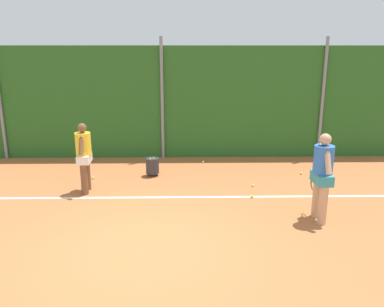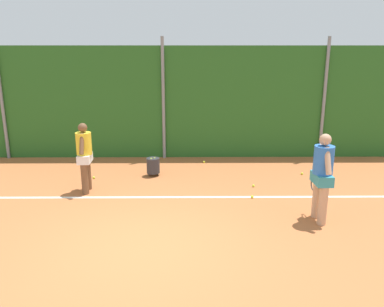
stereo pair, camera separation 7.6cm
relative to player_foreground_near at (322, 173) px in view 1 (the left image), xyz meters
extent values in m
plane|color=#B76638|center=(-3.44, 0.69, -1.01)|extent=(26.75, 26.75, 0.00)
cube|color=#286023|center=(-3.44, 4.93, 0.74)|extent=(17.39, 0.25, 3.50)
cylinder|color=gray|center=(-8.45, 4.76, 0.87)|extent=(0.10, 0.10, 3.77)
cylinder|color=gray|center=(-3.44, 4.76, 0.87)|extent=(0.10, 0.10, 3.77)
cylinder|color=gray|center=(1.58, 4.76, 0.87)|extent=(0.10, 0.10, 3.77)
cube|color=white|center=(-3.44, 1.29, -1.01)|extent=(12.71, 0.10, 0.01)
cylinder|color=tan|center=(0.00, -0.18, -0.62)|extent=(0.18, 0.18, 0.79)
cylinder|color=tan|center=(0.00, 0.17, -0.62)|extent=(0.18, 0.18, 0.79)
cube|color=teal|center=(0.00, 0.00, -0.11)|extent=(0.32, 0.54, 0.21)
cylinder|color=blue|center=(0.00, 0.00, 0.27)|extent=(0.39, 0.39, 0.56)
sphere|color=tan|center=(0.00, 0.00, 0.68)|extent=(0.23, 0.23, 0.23)
cylinder|color=tan|center=(0.00, -0.22, 0.32)|extent=(0.11, 0.32, 0.53)
cylinder|color=tan|center=(0.00, 0.22, 0.32)|extent=(0.11, 0.32, 0.53)
cylinder|color=black|center=(-0.06, 0.30, -0.06)|extent=(0.03, 0.03, 0.28)
torus|color=#26262B|center=(-0.06, 0.30, -0.33)|extent=(0.03, 0.28, 0.28)
cylinder|color=brown|center=(-5.15, 1.54, -0.64)|extent=(0.17, 0.17, 0.75)
cylinder|color=brown|center=(-5.16, 1.87, -0.64)|extent=(0.17, 0.17, 0.75)
cube|color=white|center=(-5.15, 1.70, -0.17)|extent=(0.32, 0.51, 0.20)
cylinder|color=yellow|center=(-5.15, 1.70, 0.20)|extent=(0.37, 0.37, 0.53)
sphere|color=brown|center=(-5.15, 1.70, 0.59)|extent=(0.22, 0.22, 0.22)
cylinder|color=brown|center=(-5.14, 1.50, 0.24)|extent=(0.11, 0.30, 0.50)
cylinder|color=brown|center=(-5.16, 1.91, 0.24)|extent=(0.11, 0.30, 0.50)
cylinder|color=#2D2D33|center=(-3.63, 2.92, -0.72)|extent=(0.36, 0.36, 0.42)
cylinder|color=#2D2D33|center=(-3.51, 2.92, -0.97)|extent=(0.02, 0.02, 0.08)
cylinder|color=#2D2D33|center=(-3.76, 2.92, -0.97)|extent=(0.02, 0.02, 0.08)
cylinder|color=#2D2D33|center=(-3.63, 3.05, -0.97)|extent=(0.02, 0.02, 0.08)
sphere|color=#CCDB33|center=(-3.59, 2.95, -0.53)|extent=(0.07, 0.07, 0.07)
sphere|color=#CCDB33|center=(-3.68, 2.90, -0.53)|extent=(0.07, 0.07, 0.07)
sphere|color=#CCDB33|center=(-1.00, 1.98, -0.98)|extent=(0.07, 0.07, 0.07)
sphere|color=#CCDB33|center=(-2.18, 4.14, -0.98)|extent=(0.07, 0.07, 0.07)
sphere|color=#CCDB33|center=(-5.22, 2.66, -0.98)|extent=(0.07, 0.07, 0.07)
sphere|color=#CCDB33|center=(-1.16, 1.23, -0.98)|extent=(0.07, 0.07, 0.07)
sphere|color=#CCDB33|center=(0.51, 2.96, -0.98)|extent=(0.07, 0.07, 0.07)
camera|label=1|loc=(-2.72, -7.24, 2.37)|focal=36.06mm
camera|label=2|loc=(-2.64, -7.24, 2.37)|focal=36.06mm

